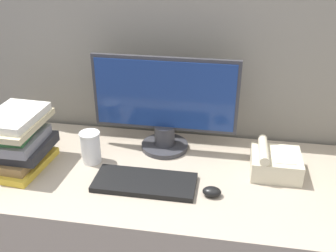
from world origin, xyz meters
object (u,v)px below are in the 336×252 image
(mouse, at_px, (212,192))
(monitor, at_px, (165,107))
(desk_telephone, at_px, (275,163))
(keyboard, at_px, (145,182))
(book_stack, at_px, (16,141))
(coffee_cup, at_px, (91,147))

(mouse, bearing_deg, monitor, 126.24)
(monitor, xyz_separation_m, desk_telephone, (0.45, -0.12, -0.15))
(keyboard, height_order, book_stack, book_stack)
(coffee_cup, xyz_separation_m, desk_telephone, (0.72, 0.04, -0.02))
(coffee_cup, bearing_deg, mouse, -16.45)
(keyboard, distance_m, mouse, 0.25)
(desk_telephone, bearing_deg, monitor, 165.24)
(desk_telephone, bearing_deg, keyboard, -161.25)
(monitor, relative_size, mouse, 8.90)
(book_stack, distance_m, desk_telephone, 1.00)
(monitor, relative_size, keyboard, 1.58)
(monitor, distance_m, coffee_cup, 0.34)
(keyboard, xyz_separation_m, mouse, (0.25, -0.02, 0.01))
(monitor, xyz_separation_m, coffee_cup, (-0.27, -0.16, -0.13))
(monitor, bearing_deg, keyboard, -95.28)
(keyboard, relative_size, book_stack, 1.27)
(monitor, bearing_deg, book_stack, -157.15)
(keyboard, xyz_separation_m, book_stack, (-0.52, 0.05, 0.10))
(monitor, relative_size, desk_telephone, 3.20)
(mouse, xyz_separation_m, desk_telephone, (0.23, 0.19, 0.03))
(mouse, bearing_deg, keyboard, 174.35)
(keyboard, distance_m, coffee_cup, 0.28)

